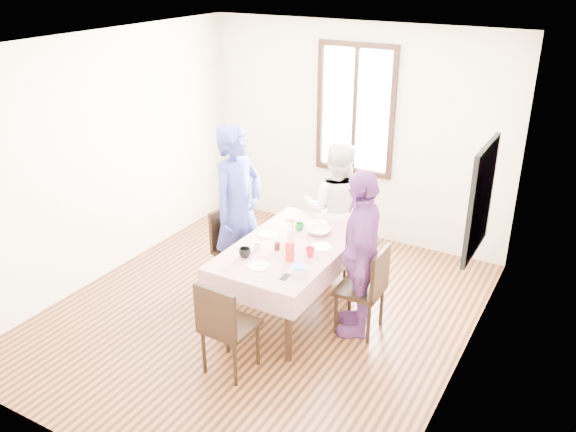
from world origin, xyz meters
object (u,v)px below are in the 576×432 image
object	(u,v)px
dining_table	(290,279)
person_far	(336,208)
chair_right	(360,289)
chair_near	(230,325)
person_left	(238,211)
person_right	(360,254)
chair_far	(336,233)
chair_left	(238,250)

from	to	relation	value
dining_table	person_far	bearing A→B (deg)	90.00
chair_right	chair_near	bearing A→B (deg)	145.69
person_left	person_far	distance (m)	1.17
person_far	person_right	distance (m)	1.24
chair_right	chair_far	world-z (taller)	same
dining_table	chair_right	size ratio (longest dim) A/B	1.71
chair_near	person_left	world-z (taller)	person_left
person_left	person_right	distance (m)	1.45
chair_near	person_right	xyz separation A→B (m)	(0.72, 1.12, 0.38)
dining_table	chair_far	distance (m)	1.08
person_far	person_right	size ratio (longest dim) A/B	0.93
chair_far	chair_near	size ratio (longest dim) A/B	1.00
chair_near	chair_far	bearing A→B (deg)	92.21
chair_left	chair_near	size ratio (longest dim) A/B	1.00
dining_table	chair_right	world-z (taller)	chair_right
chair_left	person_left	distance (m)	0.47
dining_table	chair_left	distance (m)	0.76
chair_near	dining_table	bearing A→B (deg)	92.21
chair_left	person_right	world-z (taller)	person_right
chair_right	chair_left	bearing A→B (deg)	85.41
person_left	person_right	world-z (taller)	person_left
chair_right	person_left	bearing A→B (deg)	85.36
chair_near	person_far	distance (m)	2.15
chair_near	person_left	bearing A→B (deg)	122.85
person_left	person_right	xyz separation A→B (m)	(1.44, -0.10, -0.10)
person_right	chair_far	bearing A→B (deg)	-165.94
person_left	person_far	bearing A→B (deg)	-30.81
chair_right	person_left	world-z (taller)	person_left
dining_table	person_far	size ratio (longest dim) A/B	1.01
chair_right	chair_near	world-z (taller)	same
chair_right	chair_near	distance (m)	1.34
chair_left	chair_far	distance (m)	1.19
chair_near	person_far	bearing A→B (deg)	92.21
person_far	person_right	xyz separation A→B (m)	(0.72, -1.00, 0.06)
chair_far	chair_right	bearing A→B (deg)	118.05
chair_right	person_far	world-z (taller)	person_far
chair_far	person_left	world-z (taller)	person_left
dining_table	chair_right	distance (m)	0.75
chair_right	person_left	size ratio (longest dim) A/B	0.49
chair_left	person_far	world-z (taller)	person_far
chair_left	chair_right	world-z (taller)	same
person_left	person_far	world-z (taller)	person_left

